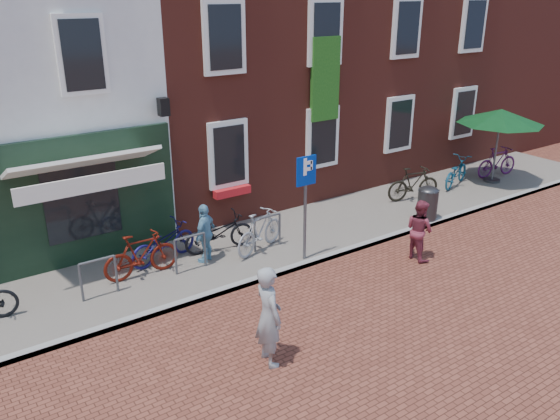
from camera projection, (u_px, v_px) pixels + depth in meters
ground at (279, 277)px, 12.31m from camera, size 80.00×80.00×0.00m
sidewalk at (278, 240)px, 13.97m from camera, size 24.00×3.00×0.10m
building_brick_mid at (201, 19)px, 16.91m from camera, size 6.00×8.00×10.00m
building_brick_right at (353, 15)px, 20.09m from camera, size 6.00×8.00×10.00m
filler_right at (469, 24)px, 23.71m from camera, size 7.00×8.00×9.00m
litter_bin at (428, 201)px, 14.96m from camera, size 0.53×0.53×0.98m
parking_sign at (306, 190)px, 12.32m from camera, size 0.50×0.08×2.43m
parasol at (501, 114)px, 17.33m from camera, size 2.62×2.62×2.43m
woman at (269, 316)px, 9.19m from camera, size 0.50×0.69×1.77m
boy at (419, 230)px, 12.92m from camera, size 0.58×0.72×1.42m
cafe_person at (205, 233)px, 12.58m from camera, size 0.84×0.74×1.36m
bicycle_1 at (141, 255)px, 11.97m from camera, size 1.65×0.50×0.99m
bicycle_2 at (163, 243)px, 12.67m from camera, size 1.78×0.96×0.89m
bicycle_3 at (260, 231)px, 13.15m from camera, size 1.70×1.01×0.99m
bicycle_4 at (219, 232)px, 13.19m from camera, size 1.75×0.79×0.89m
bicycle_5 at (413, 184)px, 16.36m from camera, size 1.71×0.89×0.99m
bicycle_6 at (456, 172)px, 17.58m from camera, size 1.79×1.13×0.89m
bicycle_7 at (497, 162)px, 18.42m from camera, size 1.69×0.68×0.99m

